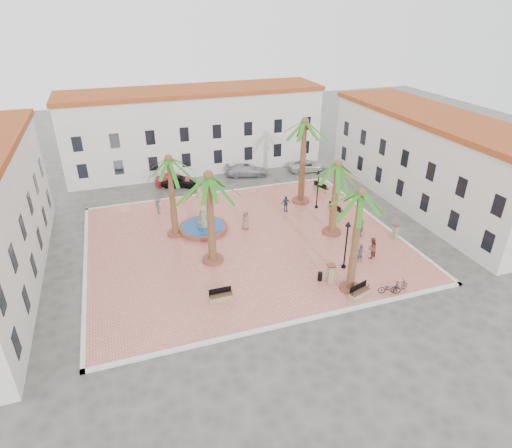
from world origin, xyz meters
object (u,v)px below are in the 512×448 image
object	(u,v)px
car_silver	(247,170)
pedestrian_east	(360,227)
palm_ne	(304,131)
pedestrian_fountain_b	(286,204)
car_red	(174,180)
cyclist_a	(360,253)
palm_sw	(209,187)
bench_se	(360,293)
bollard_n	(199,190)
bench_e	(336,210)
palm_s	(360,204)
bicycle_a	(390,288)
palm_e	(337,174)
pedestrian_fountain_a	(246,220)
cyclist_b	(372,248)
bollard_se	(331,274)
palm_nw	(169,168)
lamppost_e	(318,183)
car_white	(308,166)
pedestrian_north	(158,206)
bench_ne	(321,188)
litter_bin	(320,276)
bicycle_b	(399,286)
car_black	(179,181)
lamppost_s	(347,237)
fountain	(203,227)
bollard_e	(396,231)

from	to	relation	value
car_silver	pedestrian_east	bearing A→B (deg)	-151.02
palm_ne	pedestrian_fountain_b	world-z (taller)	palm_ne
pedestrian_east	car_red	size ratio (longest dim) A/B	0.41
palm_ne	cyclist_a	world-z (taller)	palm_ne
palm_sw	car_silver	size ratio (longest dim) A/B	1.58
bench_se	bollard_n	size ratio (longest dim) A/B	1.26
bench_e	bollard_n	bearing A→B (deg)	46.49
palm_s	bollard_n	bearing A→B (deg)	109.29
pedestrian_fountain_b	bicycle_a	bearing A→B (deg)	-86.36
palm_e	pedestrian_fountain_a	world-z (taller)	palm_e
cyclist_b	bollard_se	bearing A→B (deg)	-0.44
car_red	palm_nw	bearing A→B (deg)	-172.01
bench_se	bollard_se	xyz separation A→B (m)	(-1.22, 2.09, 0.54)
lamppost_e	pedestrian_east	size ratio (longest dim) A/B	2.38
bench_e	bollard_n	size ratio (longest dim) A/B	1.38
bench_e	pedestrian_fountain_a	bearing A→B (deg)	82.48
car_white	pedestrian_north	bearing A→B (deg)	115.50
bench_ne	bollard_se	bearing A→B (deg)	135.71
litter_bin	bicycle_b	world-z (taller)	bicycle_b
palm_nw	car_black	distance (m)	12.78
lamppost_s	car_silver	bearing A→B (deg)	92.84
car_white	pedestrian_fountain_a	bearing A→B (deg)	142.64
bicycle_b	car_red	xyz separation A→B (m)	(-11.93, 25.00, 0.06)
palm_nw	car_silver	distance (m)	16.82
cyclist_a	pedestrian_east	xyz separation A→B (m)	(2.22, 3.69, 0.03)
bollard_se	car_white	xyz separation A→B (m)	(8.45, 22.02, -0.30)
bench_se	pedestrian_fountain_a	bearing A→B (deg)	93.67
litter_bin	cyclist_a	bearing A→B (deg)	17.66
bollard_n	bicycle_a	world-z (taller)	bollard_n
bollard_se	bicycle_a	xyz separation A→B (m)	(3.34, -2.51, -0.38)
pedestrian_east	car_black	distance (m)	21.16
bicycle_a	car_silver	size ratio (longest dim) A/B	0.33
fountain	palm_nw	xyz separation A→B (m)	(-2.48, 0.01, 5.93)
car_white	bench_ne	bearing A→B (deg)	174.67
car_silver	palm_nw	bearing A→B (deg)	152.29
lamppost_s	pedestrian_east	world-z (taller)	lamppost_s
car_red	palm_ne	bearing A→B (deg)	-110.61
pedestrian_east	car_red	distance (m)	21.72
bollard_se	bicycle_b	size ratio (longest dim) A/B	1.02
bench_ne	cyclist_a	world-z (taller)	cyclist_a
palm_ne	pedestrian_fountain_b	distance (m)	7.12
lamppost_e	bollard_e	world-z (taller)	lamppost_e
lamppost_e	pedestrian_fountain_b	xyz separation A→B (m)	(-3.24, 0.23, -1.83)
litter_bin	pedestrian_east	size ratio (longest dim) A/B	0.41
bench_ne	pedestrian_fountain_b	bearing A→B (deg)	101.50
palm_e	litter_bin	xyz separation A→B (m)	(-4.25, -6.25, -5.24)
bench_ne	pedestrian_north	xyz separation A→B (m)	(-17.40, 0.12, 0.51)
bollard_n	car_silver	size ratio (longest dim) A/B	0.30
palm_e	litter_bin	bearing A→B (deg)	-124.20
bollard_e	pedestrian_north	xyz separation A→B (m)	(-18.70, 11.67, 0.08)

